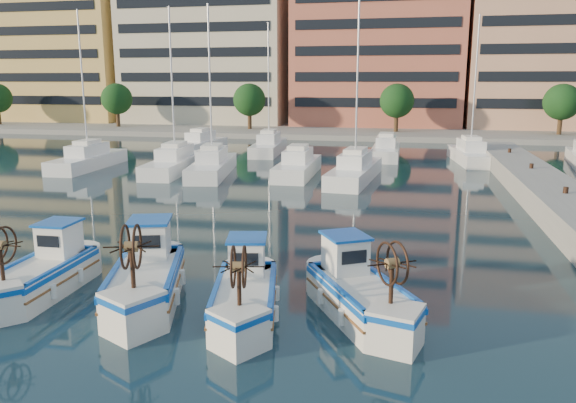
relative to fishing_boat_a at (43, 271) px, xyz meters
The scene contains 7 objects.
ground 5.39m from the fishing_boat_a, ahead, with size 300.00×300.00×0.00m, color #1B3547.
waterfront 67.49m from the fishing_boat_a, 77.38° to the left, with size 180.00×40.00×25.60m.
yacht_marina 28.42m from the fishing_boat_a, 84.15° to the left, with size 40.19×22.35×11.50m.
fishing_boat_a is the anchor object (origin of this frame).
fishing_boat_b 3.41m from the fishing_boat_a, ahead, with size 3.09×4.74×2.87m.
fishing_boat_c 6.60m from the fishing_boat_a, ahead, with size 2.46×4.23×2.56m.
fishing_boat_d 9.70m from the fishing_boat_a, ahead, with size 3.54×4.39×2.66m.
Camera 1 is at (5.52, -14.56, 6.45)m, focal length 35.00 mm.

